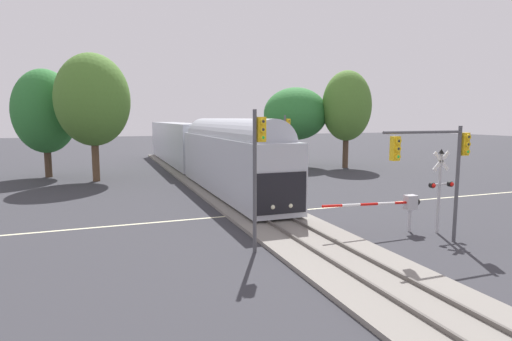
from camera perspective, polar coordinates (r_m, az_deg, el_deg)
name	(u,v)px	position (r m, az deg, el deg)	size (l,w,h in m)	color
ground_plane	(261,213)	(24.34, 0.73, -5.89)	(220.00, 220.00, 0.00)	#333338
road_centre_stripe	(261,213)	(24.34, 0.73, -5.88)	(44.00, 0.20, 0.01)	beige
railway_track	(261,212)	(24.32, 0.73, -5.67)	(4.40, 80.00, 0.32)	gray
commuter_train	(197,147)	(40.18, -8.08, 3.23)	(3.04, 43.09, 5.16)	#B2B7C1
crossing_gate_near	(401,204)	(21.27, 19.24, -4.35)	(5.42, 0.40, 1.80)	#B7B7BC
crossing_signal_mast	(440,182)	(21.63, 23.89, -1.48)	(1.36, 0.44, 4.07)	#B2B2B7
traffic_signal_near_right	(438,156)	(19.44, 23.68, 1.81)	(4.47, 0.38, 5.18)	#4C4C51
traffic_signal_median	(258,158)	(16.81, 0.27, 1.74)	(0.53, 0.38, 5.86)	#4C4C51
traffic_signal_far_side	(286,138)	(34.81, 4.17, 4.44)	(0.53, 0.38, 5.75)	#4C4C51
oak_behind_train	(93,100)	(38.85, -21.43, 8.95)	(6.25, 6.25, 11.01)	brown
maple_right_background	(347,106)	(47.39, 12.30, 8.60)	(5.38, 5.38, 10.68)	#4C3828
oak_far_right	(295,114)	(47.90, 5.41, 7.71)	(7.21, 7.21, 8.94)	brown
pine_left_background	(45,111)	(43.38, -26.90, 7.21)	(5.68, 5.68, 9.98)	#4C3828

